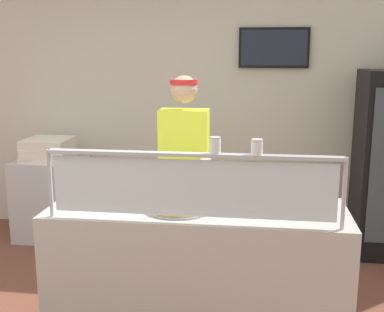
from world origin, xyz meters
name	(u,v)px	position (x,y,z in m)	size (l,w,h in m)	color
ground_plane	(207,294)	(0.96, 1.00, 0.00)	(12.00, 12.00, 0.00)	brown
shop_rear_unit	(223,107)	(0.97, 2.53, 1.36)	(6.32, 0.13, 2.70)	beige
serving_counter	(197,276)	(0.96, 0.34, 0.47)	(1.92, 0.68, 0.95)	#BCB7B2
sneeze_guard	(191,179)	(0.96, 0.06, 1.22)	(1.74, 0.06, 0.42)	#B2B5BC
pizza_tray	(179,206)	(0.85, 0.31, 0.97)	(0.46, 0.46, 0.04)	#9EA0A8
pizza_server	(171,203)	(0.80, 0.29, 0.99)	(0.07, 0.28, 0.01)	#ADAFB7
parmesan_shaker	(215,146)	(1.10, 0.06, 1.41)	(0.06, 0.06, 0.10)	white
pepper_flake_shaker	(257,148)	(1.33, 0.06, 1.41)	(0.07, 0.07, 0.09)	white
worker_figure	(185,172)	(0.77, 1.06, 1.01)	(0.41, 0.50, 1.76)	#23232D
prep_shelf	(52,199)	(-0.79, 2.04, 0.42)	(0.70, 0.55, 0.84)	#B7BABF
pizza_box_stack	(49,149)	(-0.79, 2.04, 0.95)	(0.48, 0.48, 0.22)	silver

